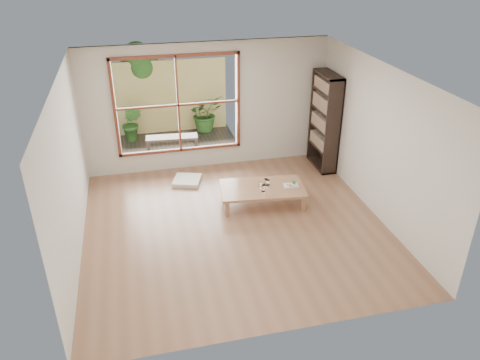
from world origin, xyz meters
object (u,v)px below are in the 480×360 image
at_px(low_table, 262,189).
at_px(bookshelf, 325,122).
at_px(food_tray, 292,185).
at_px(garden_bench, 172,139).

distance_m(low_table, bookshelf, 2.20).
distance_m(low_table, food_tray, 0.54).
relative_size(low_table, garden_bench, 1.37).
bearing_deg(food_tray, garden_bench, 132.58).
distance_m(bookshelf, garden_bench, 3.41).
xyz_separation_m(food_tray, garden_bench, (-1.90, 2.73, -0.02)).
bearing_deg(low_table, garden_bench, 123.59).
height_order(food_tray, garden_bench, food_tray).
bearing_deg(garden_bench, low_table, -58.79).
height_order(low_table, garden_bench, garden_bench).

